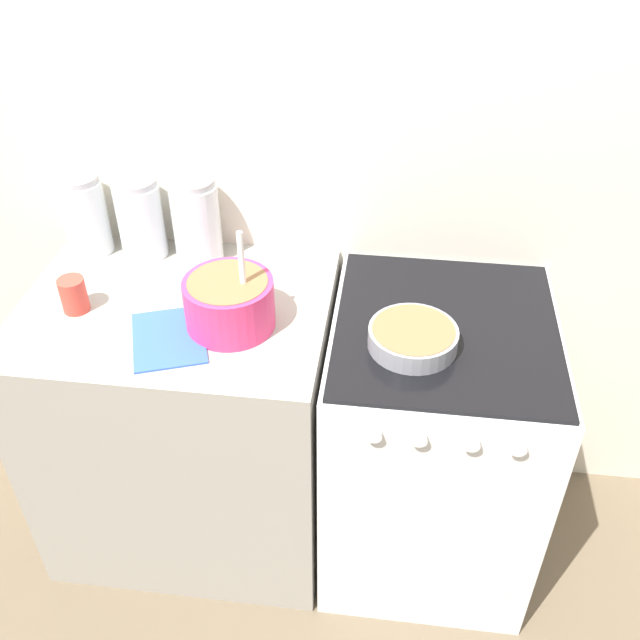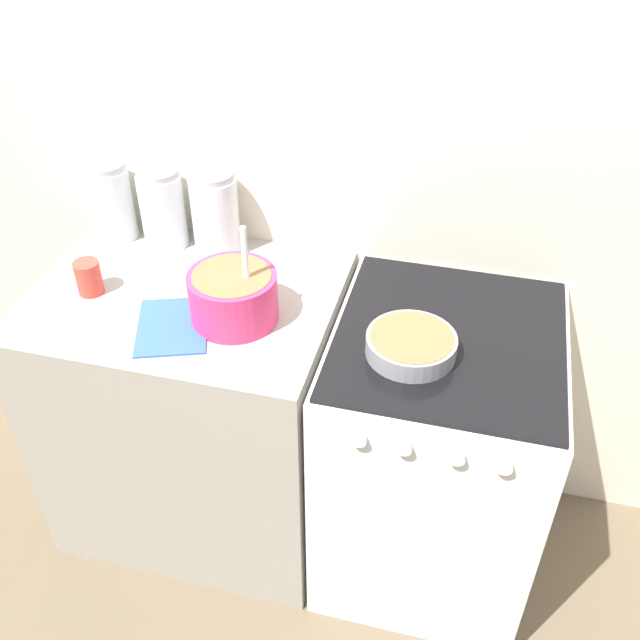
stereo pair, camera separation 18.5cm
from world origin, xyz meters
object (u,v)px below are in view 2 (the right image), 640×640
at_px(storage_jar_middle, 163,213).
at_px(mixing_bowl, 233,294).
at_px(stove, 433,452).
at_px(tin_can, 89,277).
at_px(storage_jar_left, 112,206).
at_px(storage_jar_right, 216,218).
at_px(baking_pan, 411,344).

bearing_deg(storage_jar_middle, mixing_bowl, -42.87).
relative_size(stove, mixing_bowl, 3.13).
bearing_deg(stove, tin_can, -176.90).
xyz_separation_m(storage_jar_left, storage_jar_right, (0.34, -0.00, 0.00)).
distance_m(stove, tin_can, 1.13).
distance_m(storage_jar_right, tin_can, 0.41).
height_order(stove, baking_pan, baking_pan).
height_order(storage_jar_left, storage_jar_middle, same).
bearing_deg(baking_pan, storage_jar_left, 160.85).
bearing_deg(baking_pan, mixing_bowl, 176.41).
bearing_deg(storage_jar_middle, baking_pan, -22.77).
relative_size(baking_pan, storage_jar_left, 0.93).
relative_size(storage_jar_left, storage_jar_middle, 1.00).
distance_m(storage_jar_middle, tin_can, 0.32).
bearing_deg(storage_jar_right, tin_can, -131.77).
distance_m(storage_jar_left, storage_jar_middle, 0.17).
distance_m(mixing_bowl, storage_jar_left, 0.60).
height_order(mixing_bowl, storage_jar_left, mixing_bowl).
bearing_deg(storage_jar_left, tin_can, -76.38).
relative_size(mixing_bowl, storage_jar_right, 1.11).
height_order(storage_jar_left, storage_jar_right, storage_jar_right).
bearing_deg(storage_jar_middle, stove, -15.15).
xyz_separation_m(baking_pan, storage_jar_middle, (-0.82, 0.35, 0.08)).
bearing_deg(storage_jar_middle, tin_can, -108.03).
bearing_deg(storage_jar_right, baking_pan, -27.94).
xyz_separation_m(storage_jar_left, tin_can, (0.07, -0.30, -0.06)).
height_order(baking_pan, tin_can, tin_can).
xyz_separation_m(mixing_bowl, storage_jar_middle, (-0.34, 0.32, 0.03)).
distance_m(storage_jar_middle, storage_jar_right, 0.17).
height_order(baking_pan, storage_jar_left, storage_jar_left).
bearing_deg(tin_can, mixing_bowl, -1.68).
xyz_separation_m(baking_pan, storage_jar_right, (-0.65, 0.35, 0.08)).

